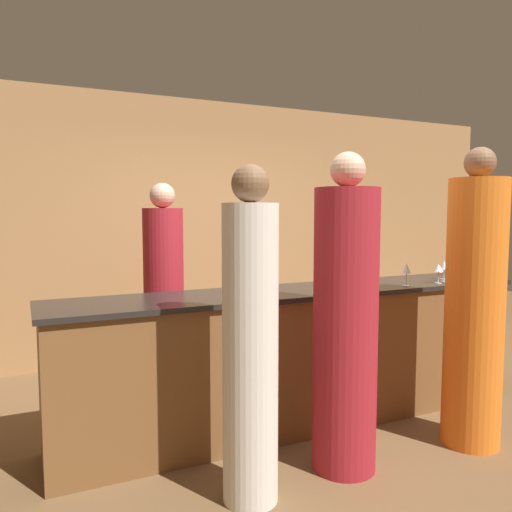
% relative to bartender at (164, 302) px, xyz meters
% --- Properties ---
extents(ground_plane, '(14.00, 14.00, 0.00)m').
position_rel_bartender_xyz_m(ground_plane, '(0.82, -0.82, -0.85)').
color(ground_plane, brown).
extents(back_wall, '(8.00, 0.06, 2.80)m').
position_rel_bartender_xyz_m(back_wall, '(0.82, 1.31, 0.55)').
color(back_wall, '#A37547').
rests_on(back_wall, ground_plane).
extents(bar_counter, '(3.66, 0.64, 1.01)m').
position_rel_bartender_xyz_m(bar_counter, '(0.82, -0.82, -0.34)').
color(bar_counter, brown).
rests_on(bar_counter, ground_plane).
extents(bartender, '(0.33, 0.33, 1.82)m').
position_rel_bartender_xyz_m(bartender, '(0.00, 0.00, 0.00)').
color(bartender, maroon).
rests_on(bartender, ground_plane).
extents(guest_0, '(0.39, 0.39, 1.94)m').
position_rel_bartender_xyz_m(guest_0, '(0.72, -1.51, 0.05)').
color(guest_0, maroon).
rests_on(guest_0, ground_plane).
extents(guest_1, '(0.38, 0.38, 2.01)m').
position_rel_bartender_xyz_m(guest_1, '(1.70, -1.61, 0.08)').
color(guest_1, orange).
rests_on(guest_1, ground_plane).
extents(guest_2, '(0.30, 0.30, 1.83)m').
position_rel_bartender_xyz_m(guest_2, '(0.06, -1.58, 0.01)').
color(guest_2, silver).
rests_on(guest_2, ground_plane).
extents(wine_bottle_0, '(0.08, 0.08, 0.28)m').
position_rel_bartender_xyz_m(wine_bottle_0, '(2.50, -0.80, 0.27)').
color(wine_bottle_0, '#19381E').
rests_on(wine_bottle_0, bar_counter).
extents(wine_glass_0, '(0.06, 0.06, 0.16)m').
position_rel_bartender_xyz_m(wine_glass_0, '(2.18, -0.86, 0.29)').
color(wine_glass_0, silver).
rests_on(wine_glass_0, bar_counter).
extents(wine_glass_1, '(0.06, 0.06, 0.18)m').
position_rel_bartender_xyz_m(wine_glass_1, '(2.38, -1.00, 0.30)').
color(wine_glass_1, silver).
rests_on(wine_glass_1, bar_counter).
extents(wine_glass_2, '(0.06, 0.06, 0.18)m').
position_rel_bartender_xyz_m(wine_glass_2, '(1.62, -1.03, 0.30)').
color(wine_glass_2, silver).
rests_on(wine_glass_2, bar_counter).
extents(wine_glass_3, '(0.08, 0.08, 0.15)m').
position_rel_bartender_xyz_m(wine_glass_3, '(1.96, -1.02, 0.29)').
color(wine_glass_3, silver).
rests_on(wine_glass_3, bar_counter).
extents(wine_glass_4, '(0.06, 0.06, 0.16)m').
position_rel_bartender_xyz_m(wine_glass_4, '(2.32, -0.84, 0.28)').
color(wine_glass_4, silver).
rests_on(wine_glass_4, bar_counter).
extents(wine_glass_5, '(0.06, 0.06, 0.16)m').
position_rel_bartender_xyz_m(wine_glass_5, '(2.07, -0.97, 0.29)').
color(wine_glass_5, silver).
rests_on(wine_glass_5, bar_counter).
extents(wine_glass_6, '(0.06, 0.06, 0.18)m').
position_rel_bartender_xyz_m(wine_glass_6, '(1.17, -1.10, 0.30)').
color(wine_glass_6, silver).
rests_on(wine_glass_6, bar_counter).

